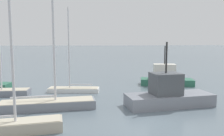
# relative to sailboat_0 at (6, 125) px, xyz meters

# --- Properties ---
(ground_plane) EXTENTS (600.00, 600.00, 0.00)m
(ground_plane) POSITION_rel_sailboat_0_xyz_m (8.53, -0.35, -0.47)
(ground_plane) COLOR slate
(sailboat_0) EXTENTS (6.11, 1.75, 8.52)m
(sailboat_0) POSITION_rel_sailboat_0_xyz_m (0.00, 0.00, 0.00)
(sailboat_0) COLOR #BCB29E
(sailboat_0) RESTS_ON ground_plane
(sailboat_1) EXTENTS (7.12, 1.86, 13.45)m
(sailboat_1) POSITION_rel_sailboat_0_xyz_m (1.78, 4.32, 0.16)
(sailboat_1) COLOR gray
(sailboat_1) RESTS_ON ground_plane
(sailboat_5) EXTENTS (5.26, 2.37, 8.39)m
(sailboat_5) POSITION_rel_sailboat_0_xyz_m (3.72, 9.82, -0.09)
(sailboat_5) COLOR white
(sailboat_5) RESTS_ON ground_plane
(fishing_boat_0) EXTENTS (6.97, 2.74, 5.03)m
(fishing_boat_0) POSITION_rel_sailboat_0_xyz_m (11.02, 3.49, 0.41)
(fishing_boat_0) COLOR gray
(fishing_boat_0) RESTS_ON ground_plane
(fishing_boat_1) EXTENTS (6.32, 3.63, 4.56)m
(fishing_boat_1) POSITION_rel_sailboat_0_xyz_m (14.39, 11.68, 0.42)
(fishing_boat_1) COLOR #2D6B51
(fishing_boat_1) RESTS_ON ground_plane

